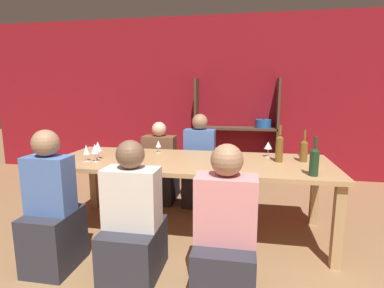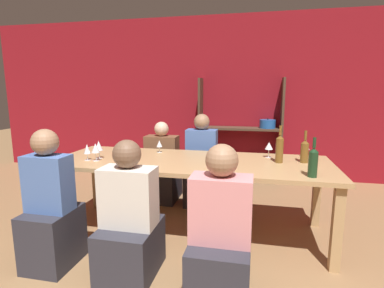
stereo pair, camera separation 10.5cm
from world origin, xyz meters
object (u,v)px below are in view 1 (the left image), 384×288
object	(u,v)px
dining_table	(190,167)
person_near_b	(225,240)
wine_glass_white_c	(51,155)
wine_glass_empty_b	(158,144)
wine_bottle_dark	(314,161)
person_far_a	(160,172)
wine_bottle_amber	(304,150)
shelf_unit	(238,142)
wine_bottle_green	(279,148)
person_near_a	(52,218)
person_far_b	(200,171)
cell_phone	(126,159)
wine_glass_white_a	(98,147)
wine_glass_white_b	(268,146)
wine_glass_red_b	(304,145)
wine_glass_empty_a	(86,150)
person_near_c	(133,228)
wine_glass_red_a	(95,149)

from	to	relation	value
dining_table	person_near_b	distance (m)	1.02
wine_glass_white_c	wine_glass_empty_b	bearing A→B (deg)	43.21
wine_bottle_dark	person_far_a	size ratio (longest dim) A/B	0.31
wine_bottle_amber	wine_glass_empty_b	xyz separation A→B (m)	(-1.55, 0.17, -0.02)
shelf_unit	wine_bottle_green	distance (m)	2.06
wine_bottle_amber	person_far_a	world-z (taller)	wine_bottle_amber
person_near_a	person_far_b	xyz separation A→B (m)	(0.97, 1.66, -0.01)
person_far_a	shelf_unit	bearing A→B (deg)	-129.91
shelf_unit	cell_phone	bearing A→B (deg)	-116.90
wine_glass_white_a	cell_phone	bearing A→B (deg)	10.49
dining_table	wine_glass_white_b	distance (m)	0.86
wine_glass_red_b	wine_glass_empty_a	bearing A→B (deg)	-163.69
person_near_b	person_far_b	xyz separation A→B (m)	(-0.45, 1.70, 0.03)
wine_bottle_dark	person_near_c	size ratio (longest dim) A/B	0.30
person_far_a	person_far_b	size ratio (longest dim) A/B	0.90
wine_glass_white_c	person_far_a	distance (m)	1.57
wine_glass_red_b	person_near_b	size ratio (longest dim) A/B	0.16
wine_bottle_green	wine_glass_white_c	distance (m)	2.19
wine_glass_empty_a	wine_glass_red_a	bearing A→B (deg)	-1.92
shelf_unit	wine_bottle_dark	size ratio (longest dim) A/B	5.08
wine_glass_empty_a	cell_phone	distance (m)	0.40
wine_glass_white_a	wine_glass_empty_b	world-z (taller)	wine_glass_white_a
person_near_b	wine_glass_white_b	bearing A→B (deg)	72.97
person_near_a	wine_glass_red_b	bearing A→B (deg)	30.11
shelf_unit	wine_bottle_green	world-z (taller)	shelf_unit
wine_glass_empty_a	wine_glass_white_b	distance (m)	1.88
wine_glass_red_a	shelf_unit	bearing A→B (deg)	59.72
cell_phone	wine_glass_white_b	bearing A→B (deg)	14.08
wine_glass_red_b	wine_glass_empty_b	distance (m)	1.60
wine_bottle_amber	cell_phone	world-z (taller)	wine_bottle_amber
wine_bottle_amber	person_far_b	world-z (taller)	person_far_b
wine_bottle_dark	person_far_a	xyz separation A→B (m)	(-1.69, 1.24, -0.52)
wine_glass_white_b	person_near_a	size ratio (longest dim) A/B	0.14
shelf_unit	wine_glass_red_b	xyz separation A→B (m)	(0.75, -1.65, 0.26)
wine_glass_white_b	person_near_c	size ratio (longest dim) A/B	0.15
shelf_unit	wine_glass_white_a	bearing A→B (deg)	-121.95
dining_table	wine_glass_red_a	size ratio (longest dim) A/B	15.67
shelf_unit	wine_bottle_dark	distance (m)	2.55
wine_glass_empty_a	wine_bottle_dark	bearing A→B (deg)	-4.05
person_near_b	person_near_c	world-z (taller)	person_near_b
person_near_a	person_near_b	size ratio (longest dim) A/B	1.05
person_far_a	person_far_b	distance (m)	0.56
dining_table	wine_glass_white_b	xyz separation A→B (m)	(0.79, 0.30, 0.20)
wine_glass_empty_a	wine_glass_white_a	distance (m)	0.13
wine_glass_white_b	person_near_a	distance (m)	2.17
shelf_unit	wine_bottle_dark	world-z (taller)	shelf_unit
shelf_unit	wine_glass_white_b	size ratio (longest dim) A/B	10.18
wine_glass_white_a	wine_glass_white_b	size ratio (longest dim) A/B	1.12
person_near_a	person_near_b	bearing A→B (deg)	-1.73
person_near_a	person_far_a	xyz separation A→B (m)	(0.42, 1.71, -0.06)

